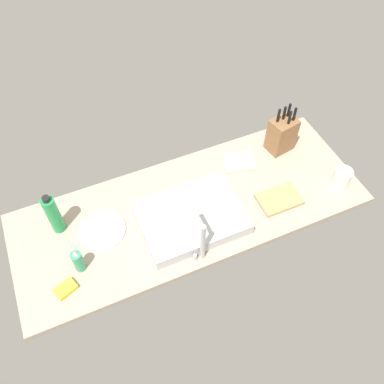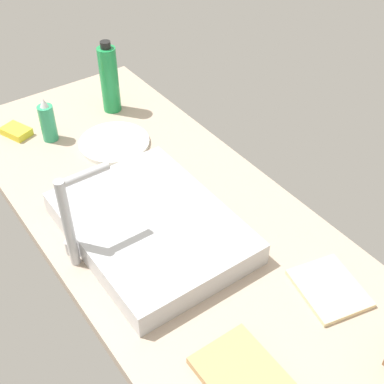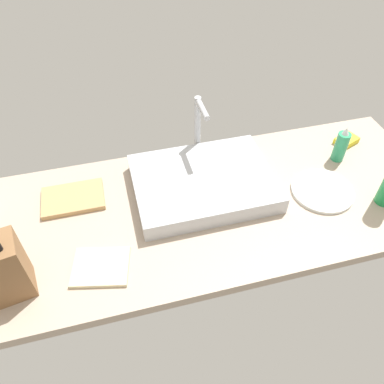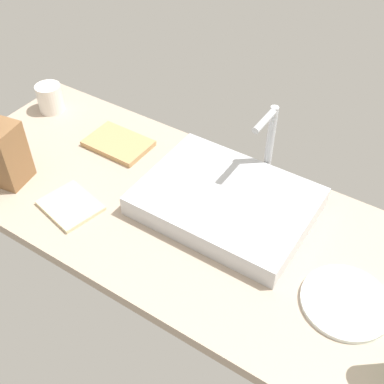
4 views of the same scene
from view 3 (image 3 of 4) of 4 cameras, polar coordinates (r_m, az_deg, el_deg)
countertop_slab at (r=132.09cm, az=1.33°, el=-2.69°), size 173.43×64.80×3.50cm
sink_basin at (r=134.29cm, az=1.69°, el=1.37°), size 48.22×35.99×6.33cm
faucet at (r=140.89cm, az=1.06°, el=10.05°), size 5.50×12.88×25.38cm
cutting_board at (r=138.40cm, az=-17.34°, el=-0.91°), size 21.15×14.48×1.80cm
soap_bottle at (r=155.11cm, az=21.38°, el=6.46°), size 4.80×4.80×14.63cm
dinner_plate at (r=142.86cm, az=18.90°, el=0.21°), size 21.92×21.92×1.20cm
dish_towel at (r=118.39cm, az=-13.46°, el=-10.79°), size 19.08×16.84×1.20cm
dish_sponge at (r=167.58cm, az=22.07°, el=7.15°), size 10.55×8.81×2.40cm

